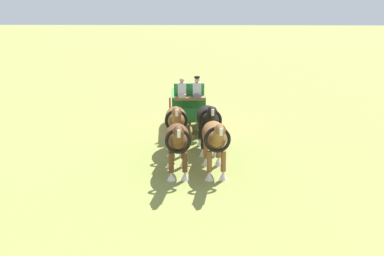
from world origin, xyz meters
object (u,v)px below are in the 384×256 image
Objects in this scene: draft_horse_rear_near at (208,120)px; draft_horse_rear_off at (176,120)px; draft_horse_lead_near at (215,138)px; show_wagon at (188,105)px; draft_horse_lead_off at (178,140)px.

draft_horse_rear_near reaches higher than draft_horse_rear_off.
draft_horse_rear_near is 0.98× the size of draft_horse_lead_near.
show_wagon is 6.05m from draft_horse_lead_near.
show_wagon is 3.47m from draft_horse_rear_near.
draft_horse_lead_near is 1.30m from draft_horse_lead_off.
draft_horse_rear_near is at bearing 95.62° from draft_horse_rear_off.
show_wagon reaches higher than draft_horse_rear_off.
draft_horse_rear_near is 1.03× the size of draft_horse_lead_off.
draft_horse_rear_off is 0.99× the size of draft_horse_lead_off.
draft_horse_rear_near is 2.92m from draft_horse_lead_off.
draft_horse_rear_near is at bearing 16.09° from show_wagon.
draft_horse_rear_off is 0.95× the size of draft_horse_lead_near.
draft_horse_rear_off is at bearing -84.38° from draft_horse_rear_near.
draft_horse_lead_near reaches higher than draft_horse_rear_off.
draft_horse_rear_off is at bearing -148.14° from draft_horse_lead_near.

